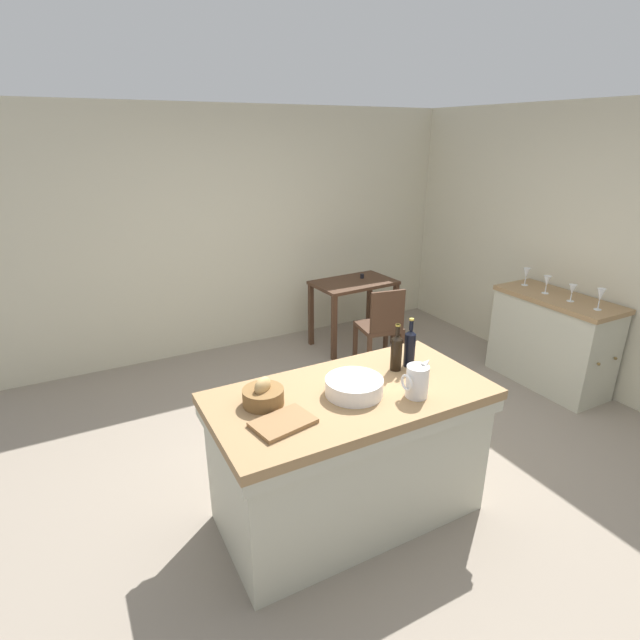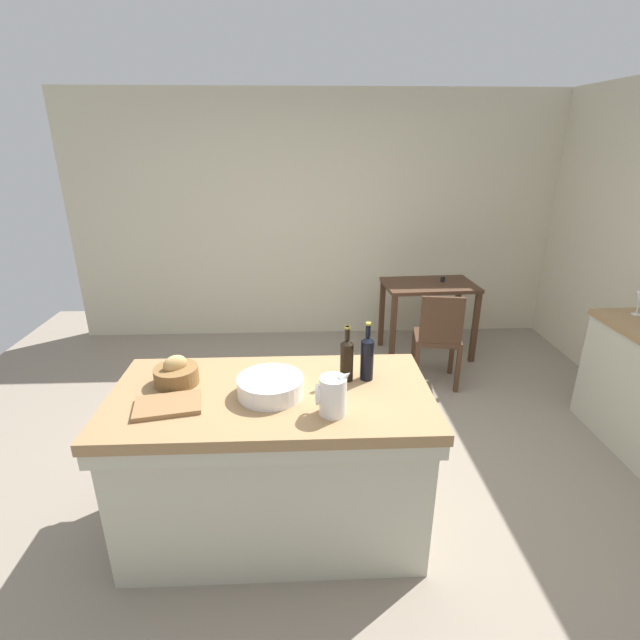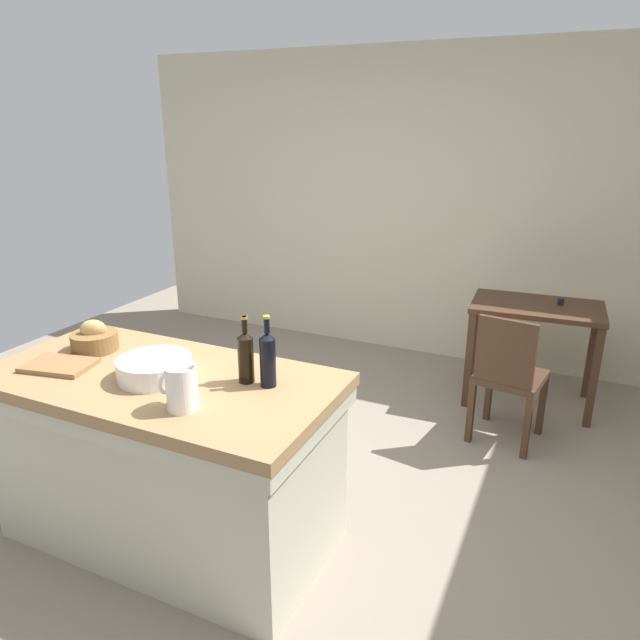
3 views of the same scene
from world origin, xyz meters
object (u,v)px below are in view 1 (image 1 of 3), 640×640
object	(u,v)px
island_table	(349,450)
wine_glass_far_left	(600,295)
wine_glass_middle	(547,281)
wooden_chair	(381,326)
pitcher	(417,381)
wine_glass_left	(572,290)
writing_desk	(353,292)
wine_bottle_dark	(410,347)
wash_bowl	(354,387)
wine_bottle_amber	(396,352)
wine_glass_right	(526,274)
side_cabinet	(551,341)
bread_basket	(263,395)
cutting_board	(283,423)

from	to	relation	value
island_table	wine_glass_far_left	xyz separation A→B (m)	(2.62, 0.22, 0.54)
island_table	wine_glass_middle	bearing A→B (deg)	15.98
wooden_chair	pitcher	size ratio (longest dim) A/B	3.80
wine_glass_left	wine_glass_far_left	bearing A→B (deg)	-88.94
writing_desk	wine_bottle_dark	xyz separation A→B (m)	(-0.95, -2.20, 0.39)
wine_bottle_dark	wine_glass_middle	xyz separation A→B (m)	(2.10, 0.63, -0.01)
wine_bottle_dark	wash_bowl	bearing A→B (deg)	-163.78
island_table	wine_bottle_amber	xyz separation A→B (m)	(0.40, 0.11, 0.54)
pitcher	wine_bottle_amber	bearing A→B (deg)	73.49
wooden_chair	wine_bottle_dark	world-z (taller)	wine_bottle_dark
wooden_chair	pitcher	distance (m)	2.21
writing_desk	wine_glass_right	distance (m)	1.81
wine_glass_right	wooden_chair	bearing A→B (deg)	154.13
wine_bottle_dark	wooden_chair	bearing A→B (deg)	60.43
side_cabinet	wash_bowl	xyz separation A→B (m)	(-2.64, -0.65, 0.49)
writing_desk	pitcher	world-z (taller)	pitcher
wash_bowl	wine_bottle_dark	world-z (taller)	wine_bottle_dark
wooden_chair	wash_bowl	world-z (taller)	wash_bowl
island_table	wine_bottle_amber	world-z (taller)	wine_bottle_amber
writing_desk	wine_glass_right	size ratio (longest dim) A/B	5.32
wash_bowl	side_cabinet	bearing A→B (deg)	13.74
bread_basket	wine_glass_middle	distance (m)	3.18
island_table	wine_bottle_dark	distance (m)	0.76
writing_desk	wine_bottle_dark	size ratio (longest dim) A/B	2.82
wine_glass_far_left	island_table	bearing A→B (deg)	-175.15
island_table	wash_bowl	size ratio (longest dim) A/B	4.92
wine_glass_middle	wine_glass_right	xyz separation A→B (m)	(0.05, 0.28, 0.00)
wine_glass_middle	wine_bottle_amber	bearing A→B (deg)	-163.99
side_cabinet	wine_glass_middle	bearing A→B (deg)	104.39
cutting_board	wine_glass_far_left	size ratio (longest dim) A/B	1.66
island_table	side_cabinet	distance (m)	2.72
island_table	bread_basket	bearing A→B (deg)	167.41
wash_bowl	bread_basket	size ratio (longest dim) A/B	1.45
side_cabinet	wine_glass_far_left	xyz separation A→B (m)	(-0.03, -0.40, 0.57)
wine_bottle_dark	pitcher	bearing A→B (deg)	-121.62
wine_bottle_dark	wine_glass_middle	size ratio (longest dim) A/B	1.93
wine_bottle_dark	wine_glass_far_left	bearing A→B (deg)	2.77
cutting_board	wine_bottle_dark	xyz separation A→B (m)	(1.01, 0.25, 0.12)
wooden_chair	wine_glass_far_left	distance (m)	1.96
side_cabinet	wine_bottle_dark	bearing A→B (deg)	-166.86
wooden_chair	wine_glass_middle	xyz separation A→B (m)	(1.23, -0.90, 0.53)
pitcher	wine_bottle_dark	world-z (taller)	wine_bottle_dark
wine_bottle_dark	cutting_board	bearing A→B (deg)	-166.09
wine_glass_middle	wine_glass_right	world-z (taller)	wine_glass_right
cutting_board	wine_glass_left	world-z (taller)	wine_glass_left
wine_glass_middle	bread_basket	bearing A→B (deg)	-168.48
side_cabinet	writing_desk	world-z (taller)	side_cabinet
wash_bowl	wine_glass_far_left	bearing A→B (deg)	5.48
island_table	wine_glass_middle	xyz separation A→B (m)	(2.61, 0.75, 0.53)
wash_bowl	wine_glass_left	world-z (taller)	wine_glass_left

